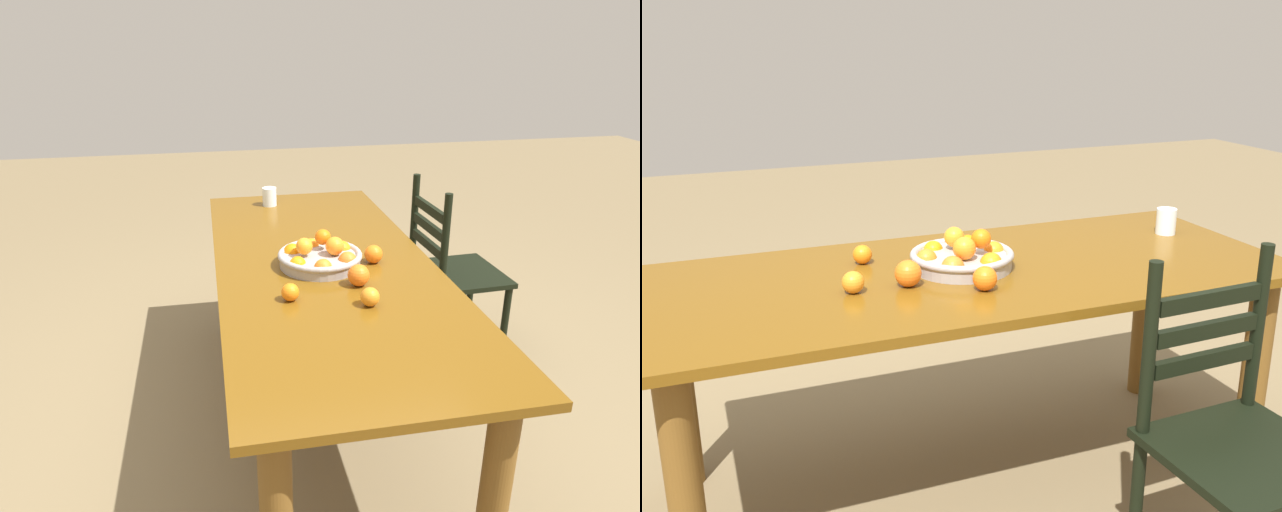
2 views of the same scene
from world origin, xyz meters
The scene contains 9 objects.
ground_plane centered at (0.00, 0.00, 0.00)m, with size 12.00×12.00×0.00m, color #766445.
dining_table centered at (0.00, 0.00, 0.62)m, with size 2.02×0.85×0.75m.
chair_near_window centered at (-0.43, 0.74, 0.46)m, with size 0.44×0.44×0.93m.
fruit_bowl centered at (0.02, -0.02, 0.79)m, with size 0.33×0.33×0.13m.
orange_loose_0 centered at (0.03, 0.19, 0.79)m, with size 0.07×0.07×0.07m, color orange.
orange_loose_1 centered at (0.23, 0.08, 0.79)m, with size 0.08×0.08×0.08m, color orange.
orange_loose_2 centered at (0.40, 0.07, 0.78)m, with size 0.06×0.06×0.06m, color orange.
orange_loose_3 centered at (0.30, -0.18, 0.78)m, with size 0.06×0.06×0.06m, color orange.
drinking_glass centered at (-0.82, -0.12, 0.80)m, with size 0.07×0.07×0.09m, color silver.
Camera 1 is at (2.06, -0.43, 1.62)m, focal length 32.28 mm.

